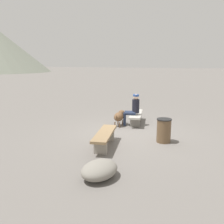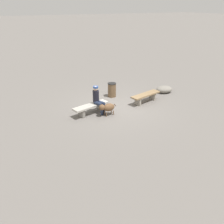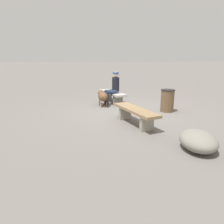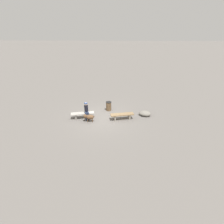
% 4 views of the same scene
% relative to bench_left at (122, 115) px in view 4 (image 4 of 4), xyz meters
% --- Properties ---
extents(ground, '(210.00, 210.00, 0.06)m').
position_rel_bench_left_xyz_m(ground, '(1.60, -0.19, -0.38)').
color(ground, slate).
extents(bench_left, '(1.85, 0.84, 0.46)m').
position_rel_bench_left_xyz_m(bench_left, '(0.00, 0.00, 0.00)').
color(bench_left, gray).
rests_on(bench_left, ground).
extents(bench_right, '(1.84, 0.84, 0.44)m').
position_rel_bench_left_xyz_m(bench_right, '(3.09, -0.03, -0.03)').
color(bench_right, gray).
rests_on(bench_right, ground).
extents(seated_person, '(0.44, 0.65, 1.29)m').
position_rel_bench_left_xyz_m(seated_person, '(2.75, 0.00, 0.39)').
color(seated_person, black).
rests_on(seated_person, ground).
extents(dog, '(0.88, 0.38, 0.59)m').
position_rel_bench_left_xyz_m(dog, '(2.49, 0.50, 0.05)').
color(dog, brown).
rests_on(dog, ground).
extents(trash_bin, '(0.48, 0.48, 0.77)m').
position_rel_bench_left_xyz_m(trash_bin, '(1.16, -1.57, 0.04)').
color(trash_bin, brown).
rests_on(trash_bin, ground).
extents(boulder, '(1.08, 0.92, 0.39)m').
position_rel_bench_left_xyz_m(boulder, '(-1.84, -0.73, -0.15)').
color(boulder, gray).
rests_on(boulder, ground).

